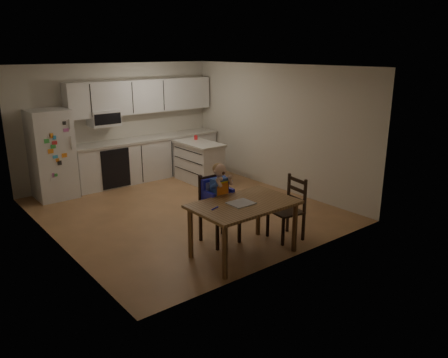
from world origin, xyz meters
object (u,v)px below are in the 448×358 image
object	(u,v)px
kitchen_island	(199,162)
refrigerator	(52,154)
red_cup	(196,137)
dining_table	(244,210)
chair_booster	(218,195)
chair_side	(291,204)

from	to	relation	value
kitchen_island	refrigerator	bearing A→B (deg)	162.40
refrigerator	red_cup	world-z (taller)	refrigerator
dining_table	chair_booster	distance (m)	0.58
dining_table	chair_side	bearing A→B (deg)	-0.35
kitchen_island	chair_side	xyz separation A→B (m)	(-0.63, -3.27, 0.10)
kitchen_island	chair_booster	bearing A→B (deg)	-120.38
refrigerator	dining_table	bearing A→B (deg)	-73.65
dining_table	chair_booster	xyz separation A→B (m)	(0.00, 0.58, 0.07)
chair_booster	chair_side	size ratio (longest dim) A/B	1.27
chair_side	red_cup	bearing A→B (deg)	176.54
dining_table	chair_booster	size ratio (longest dim) A/B	1.18
chair_booster	chair_side	xyz separation A→B (m)	(0.94, -0.58, -0.19)
refrigerator	kitchen_island	xyz separation A→B (m)	(2.79, -0.89, -0.41)
dining_table	kitchen_island	bearing A→B (deg)	64.25
refrigerator	chair_side	distance (m)	4.69
kitchen_island	chair_booster	distance (m)	3.13
chair_side	chair_booster	bearing A→B (deg)	-113.26
red_cup	chair_booster	xyz separation A→B (m)	(-1.70, -2.96, -0.19)
refrigerator	kitchen_island	distance (m)	2.96
red_cup	kitchen_island	bearing A→B (deg)	-113.74
red_cup	refrigerator	bearing A→B (deg)	168.22
chair_booster	chair_side	bearing A→B (deg)	-31.61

